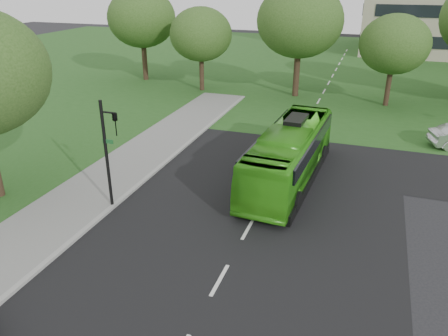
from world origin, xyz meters
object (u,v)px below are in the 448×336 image
tree_park_a (201,34)px  tree_park_f (142,18)px  traffic_light (109,147)px  tree_park_c (395,44)px  bus (289,154)px  tree_park_b (300,21)px

tree_park_a → tree_park_f: bearing=162.3°
traffic_light → tree_park_f: bearing=137.6°
tree_park_c → bus: (-5.28, -18.57, -3.82)m
tree_park_a → tree_park_b: tree_park_b is taller
tree_park_a → bus: tree_park_a is taller
tree_park_c → traffic_light: bearing=-117.7°
tree_park_a → bus: (12.75, -18.55, -3.95)m
tree_park_b → traffic_light: tree_park_b is taller
tree_park_a → tree_park_c: 18.03m
tree_park_b → tree_park_f: (-17.44, 1.74, -0.40)m
tree_park_c → tree_park_f: size_ratio=0.82×
tree_park_c → traffic_light: tree_park_c is taller
tree_park_b → bus: 20.32m
tree_park_a → tree_park_f: (-7.87, 2.50, 1.09)m
tree_park_b → tree_park_f: 17.53m
tree_park_a → bus: size_ratio=0.71×
traffic_light → tree_park_c: bearing=84.5°
tree_park_c → tree_park_f: tree_park_f is taller
tree_park_b → bus: (3.18, -19.31, -5.45)m
tree_park_a → traffic_light: size_ratio=1.46×
traffic_light → tree_park_a: bearing=123.8°
tree_park_a → tree_park_c: tree_park_a is taller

